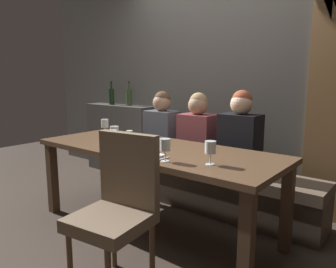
{
  "coord_description": "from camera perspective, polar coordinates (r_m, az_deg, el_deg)",
  "views": [
    {
      "loc": [
        1.78,
        -2.02,
        1.33
      ],
      "look_at": [
        0.04,
        0.14,
        0.84
      ],
      "focal_mm": 34.55,
      "sensor_mm": 36.0,
      "label": 1
    }
  ],
  "objects": [
    {
      "name": "ground",
      "position": [
        3.0,
        -2.35,
        -16.28
      ],
      "size": [
        9.0,
        9.0,
        0.0
      ],
      "primitive_type": "plane",
      "color": "#382D26"
    },
    {
      "name": "back_wall_tiled",
      "position": [
        3.7,
        10.29,
        12.47
      ],
      "size": [
        6.0,
        0.12,
        3.0
      ],
      "primitive_type": "cube",
      "color": "#4C4944",
      "rests_on": "ground"
    },
    {
      "name": "back_counter",
      "position": [
        4.6,
        -8.44,
        -0.83
      ],
      "size": [
        1.1,
        0.28,
        0.95
      ],
      "primitive_type": "cube",
      "color": "#413E3A",
      "rests_on": "ground"
    },
    {
      "name": "dining_table",
      "position": [
        2.78,
        -2.45,
        -4.12
      ],
      "size": [
        2.2,
        0.84,
        0.74
      ],
      "color": "#493422",
      "rests_on": "ground"
    },
    {
      "name": "banquette_bench",
      "position": [
        3.43,
        5.41,
        -8.76
      ],
      "size": [
        2.5,
        0.44,
        0.45
      ],
      "color": "#40352A",
      "rests_on": "ground"
    },
    {
      "name": "chair_near_side",
      "position": [
        2.09,
        -8.76,
        -11.69
      ],
      "size": [
        0.49,
        0.49,
        0.98
      ],
      "color": "brown",
      "rests_on": "ground"
    },
    {
      "name": "diner_redhead",
      "position": [
        3.62,
        -1.08,
        1.46
      ],
      "size": [
        0.36,
        0.24,
        0.73
      ],
      "color": "#4C515B",
      "rests_on": "banquette_bench"
    },
    {
      "name": "diner_bearded",
      "position": [
        3.29,
        5.24,
        0.58
      ],
      "size": [
        0.36,
        0.24,
        0.73
      ],
      "color": "brown",
      "rests_on": "banquette_bench"
    },
    {
      "name": "diner_far_end",
      "position": [
        3.05,
        12.63,
        -0.03
      ],
      "size": [
        0.36,
        0.24,
        0.77
      ],
      "color": "black",
      "rests_on": "banquette_bench"
    },
    {
      "name": "wine_bottle_dark_red",
      "position": [
        4.63,
        -9.93,
        6.62
      ],
      "size": [
        0.08,
        0.08,
        0.33
      ],
      "color": "black",
      "rests_on": "back_counter"
    },
    {
      "name": "wine_bottle_pale_label",
      "position": [
        4.43,
        -6.9,
        6.55
      ],
      "size": [
        0.08,
        0.08,
        0.33
      ],
      "color": "#384728",
      "rests_on": "back_counter"
    },
    {
      "name": "wine_glass_center_back",
      "position": [
        2.21,
        7.49,
        -2.54
      ],
      "size": [
        0.08,
        0.08,
        0.16
      ],
      "color": "silver",
      "rests_on": "dining_table"
    },
    {
      "name": "wine_glass_far_right",
      "position": [
        2.68,
        -9.7,
        -0.4
      ],
      "size": [
        0.08,
        0.08,
        0.16
      ],
      "color": "silver",
      "rests_on": "dining_table"
    },
    {
      "name": "wine_glass_end_right",
      "position": [
        3.39,
        -11.07,
        1.72
      ],
      "size": [
        0.08,
        0.08,
        0.16
      ],
      "color": "silver",
      "rests_on": "dining_table"
    },
    {
      "name": "wine_glass_near_left",
      "position": [
        2.27,
        -0.51,
        -2.02
      ],
      "size": [
        0.08,
        0.08,
        0.16
      ],
      "color": "silver",
      "rests_on": "dining_table"
    },
    {
      "name": "wine_glass_end_left",
      "position": [
        2.89,
        -9.42,
        0.36
      ],
      "size": [
        0.08,
        0.08,
        0.16
      ],
      "color": "silver",
      "rests_on": "dining_table"
    },
    {
      "name": "espresso_cup",
      "position": [
        3.26,
        -6.81,
        -0.04
      ],
      "size": [
        0.12,
        0.12,
        0.06
      ],
      "color": "white",
      "rests_on": "dining_table"
    },
    {
      "name": "dessert_plate",
      "position": [
        2.45,
        -3.34,
        -3.61
      ],
      "size": [
        0.19,
        0.19,
        0.05
      ],
      "color": "white",
      "rests_on": "dining_table"
    },
    {
      "name": "fork_on_table",
      "position": [
        2.34,
        -1.23,
        -4.47
      ],
      "size": [
        0.03,
        0.17,
        0.01
      ],
      "primitive_type": "cube",
      "rotation": [
        0.0,
        0.0,
        -0.09
      ],
      "color": "silver",
      "rests_on": "dining_table"
    },
    {
      "name": "folded_napkin",
      "position": [
        2.78,
        -6.8,
        -2.22
      ],
      "size": [
        0.13,
        0.12,
        0.01
      ],
      "primitive_type": "cube",
      "rotation": [
        0.0,
        0.0,
        -0.19
      ],
      "color": "silver",
      "rests_on": "dining_table"
    }
  ]
}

